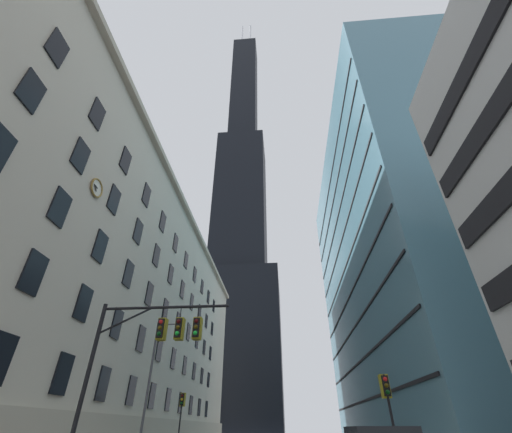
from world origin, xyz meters
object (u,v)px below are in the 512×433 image
traffic_signal_mast (154,340)px  traffic_light_far_left (182,403)px  street_lamppost (155,369)px  traffic_light_near_right (386,390)px

traffic_signal_mast → traffic_light_far_left: traffic_signal_mast is taller
traffic_signal_mast → street_lamppost: street_lamppost is taller
traffic_signal_mast → traffic_light_far_left: 16.17m
traffic_signal_mast → traffic_light_near_right: 11.53m
traffic_signal_mast → traffic_light_far_left: bearing=100.0°
traffic_signal_mast → street_lamppost: 10.98m
traffic_light_far_left → traffic_signal_mast: bearing=-80.0°
traffic_light_near_right → street_lamppost: 16.96m
traffic_light_near_right → street_lamppost: size_ratio=0.41×
traffic_light_far_left → traffic_light_near_right: bearing=-44.2°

